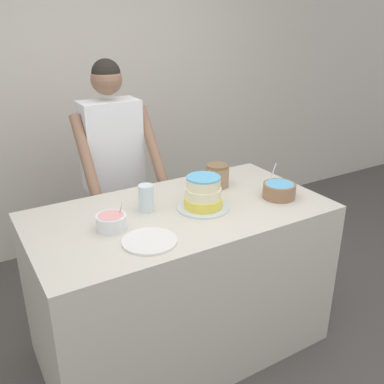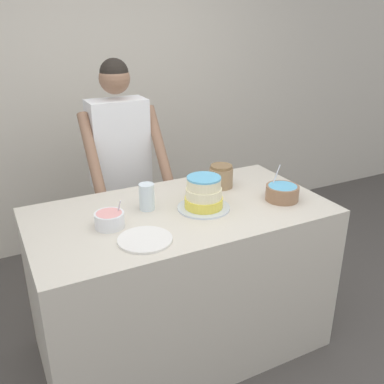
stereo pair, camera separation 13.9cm
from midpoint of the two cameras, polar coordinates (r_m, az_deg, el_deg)
name	(u,v)px [view 2 (the right image)]	position (r m, az deg, el deg)	size (l,w,h in m)	color
wall_back	(95,93)	(3.66, -11.68, 12.78)	(10.00, 0.05, 2.60)	beige
counter	(181,280)	(2.55, 0.18, -11.74)	(1.62, 0.86, 0.92)	beige
person_baker	(120,158)	(2.94, -8.21, 4.53)	(0.52, 0.46, 1.65)	#2D2D38
cake	(204,195)	(2.31, 3.30, -0.36)	(0.29, 0.29, 0.18)	silver
frosting_bowl_blue	(282,192)	(2.50, 13.50, -0.04)	(0.19, 0.19, 0.19)	#936B4C
frosting_bowl_pink	(110,219)	(2.15, -9.13, -3.63)	(0.15, 0.15, 0.14)	white
drinking_glass	(147,197)	(2.31, -4.34, -0.65)	(0.08, 0.08, 0.15)	silver
ceramic_plate	(145,240)	(2.02, -4.32, -6.37)	(0.26, 0.26, 0.01)	white
stoneware_jar	(221,176)	(2.61, 5.42, 2.08)	(0.14, 0.14, 0.14)	#9E7F5B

